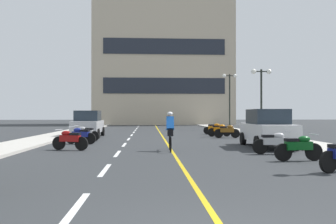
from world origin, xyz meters
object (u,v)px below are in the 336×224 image
street_lamp_far (230,89)px  motorcycle_6 (85,133)px  motorcycle_3 (274,142)px  parked_car_mid (88,124)px  motorcycle_7 (227,131)px  cyclist_rider (170,130)px  motorcycle_2 (299,147)px  motorcycle_4 (70,139)px  motorcycle_9 (214,128)px  parked_car_near (267,128)px  street_lamp_mid (261,86)px  motorcycle_5 (81,135)px  motorcycle_8 (219,130)px

street_lamp_far → motorcycle_6: 18.16m
motorcycle_3 → parked_car_mid: bearing=130.5°
motorcycle_7 → cyclist_rider: (-4.29, -7.69, 0.41)m
motorcycle_2 → motorcycle_4: bearing=155.0°
motorcycle_6 → motorcycle_9: same height
motorcycle_6 → cyclist_rider: bearing=-50.0°
parked_car_mid → motorcycle_2: bearing=-53.8°
parked_car_near → parked_car_mid: (-9.85, 7.89, 0.00)m
parked_car_mid → motorcycle_9: (9.32, 2.49, -0.44)m
street_lamp_far → motorcycle_4: size_ratio=3.29×
street_lamp_far → street_lamp_mid: bearing=-90.6°
motorcycle_2 → cyclist_rider: size_ratio=0.96×
motorcycle_5 → motorcycle_7: bearing=24.7°
motorcycle_5 → street_lamp_far: bearing=52.5°
motorcycle_2 → motorcycle_5: (-8.68, 7.10, 0.00)m
motorcycle_7 → motorcycle_9: same height
motorcycle_6 → motorcycle_8: 9.48m
motorcycle_5 → motorcycle_6: (-0.11, 1.89, 0.00)m
parked_car_mid → motorcycle_3: size_ratio=2.49×
motorcycle_5 → parked_car_mid: bearing=95.8°
motorcycle_3 → cyclist_rider: bearing=159.6°
parked_car_near → motorcycle_8: bearing=94.7°
motorcycle_2 → motorcycle_9: size_ratio=1.04×
motorcycle_8 → street_lamp_far: bearing=72.4°
motorcycle_8 → motorcycle_9: bearing=87.1°
motorcycle_5 → motorcycle_7: same height
motorcycle_7 → motorcycle_8: (-0.20, 1.51, 0.00)m
street_lamp_mid → motorcycle_4: size_ratio=2.82×
street_lamp_far → motorcycle_8: bearing=-107.6°
street_lamp_far → motorcycle_6: street_lamp_far is taller
motorcycle_4 → motorcycle_9: (8.61, 11.16, 0.00)m
motorcycle_6 → cyclist_rider: cyclist_rider is taller
street_lamp_mid → motorcycle_2: street_lamp_mid is taller
motorcycle_2 → motorcycle_4: size_ratio=1.03×
street_lamp_far → motorcycle_8: street_lamp_far is taller
motorcycle_2 → motorcycle_8: (-0.05, 12.67, 0.00)m
parked_car_mid → motorcycle_7: parked_car_mid is taller
motorcycle_4 → parked_car_near: bearing=4.9°
street_lamp_far → motorcycle_6: bearing=-131.5°
street_lamp_mid → motorcycle_4: street_lamp_mid is taller
motorcycle_2 → motorcycle_6: 12.57m
street_lamp_far → motorcycle_2: 22.81m
motorcycle_4 → motorcycle_5: size_ratio=1.00×
motorcycle_2 → motorcycle_8: same height
motorcycle_4 → cyclist_rider: cyclist_rider is taller
motorcycle_3 → motorcycle_8: size_ratio=1.00×
street_lamp_far → parked_car_near: bearing=-97.8°
motorcycle_4 → cyclist_rider: (4.39, -0.52, 0.41)m
motorcycle_4 → motorcycle_6: same height
parked_car_mid → motorcycle_8: 9.20m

